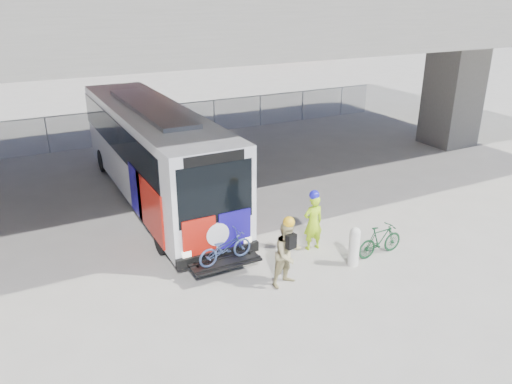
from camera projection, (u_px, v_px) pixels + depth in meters
ground at (245, 224)px, 17.37m from camera, size 160.00×160.00×0.00m
bus at (153, 146)px, 18.83m from camera, size 2.67×12.94×3.69m
overpass at (195, 21)px, 18.23m from camera, size 40.00×16.00×7.95m
chainlink_fence at (145, 115)px, 26.71m from camera, size 30.00×0.06×30.00m
brick_buildings at (62, 12)px, 55.55m from camera, size 54.00×22.00×12.00m
bollard at (354, 245)px, 14.56m from camera, size 0.32×0.32×1.22m
cyclist_hivis at (313, 221)px, 15.39m from camera, size 0.68×0.47×1.98m
cyclist_tan at (288, 253)px, 13.48m from camera, size 1.03×0.87×2.04m
bike_parked at (380, 240)px, 15.17m from camera, size 1.67×0.51×1.00m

